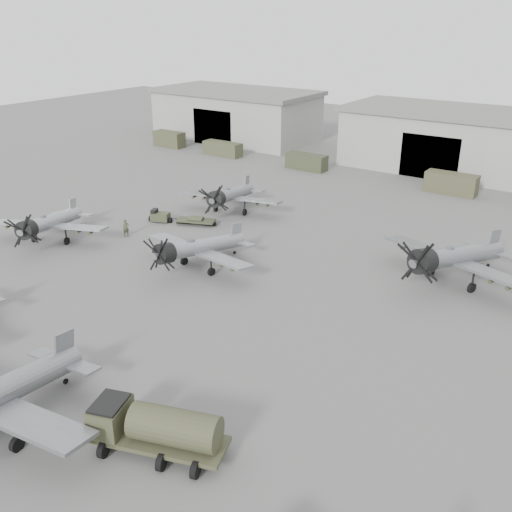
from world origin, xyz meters
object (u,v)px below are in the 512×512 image
(fuel_tanker, at_px, (157,427))
(aircraft_mid_1, at_px, (196,248))
(aircraft_far_1, at_px, (453,257))
(ground_crew, at_px, (126,228))
(tug_trailer, at_px, (174,218))
(aircraft_mid_0, at_px, (47,223))
(aircraft_far_0, at_px, (229,195))

(fuel_tanker, bearing_deg, aircraft_mid_1, 106.61)
(aircraft_far_1, height_order, ground_crew, aircraft_far_1)
(tug_trailer, bearing_deg, aircraft_mid_1, -60.38)
(aircraft_mid_1, relative_size, ground_crew, 6.59)
(aircraft_mid_0, xyz_separation_m, ground_crew, (4.79, 5.79, -1.25))
(aircraft_far_1, xyz_separation_m, tug_trailer, (-29.62, -1.99, -1.93))
(aircraft_far_0, relative_size, fuel_tanker, 1.60)
(aircraft_mid_1, height_order, aircraft_far_1, aircraft_far_1)
(aircraft_mid_0, xyz_separation_m, fuel_tanker, (29.42, -15.27, -0.56))
(aircraft_mid_1, relative_size, tug_trailer, 1.65)
(aircraft_mid_0, height_order, aircraft_far_0, aircraft_far_0)
(aircraft_mid_0, distance_m, aircraft_far_1, 38.20)
(ground_crew, bearing_deg, aircraft_far_1, -52.19)
(aircraft_mid_0, bearing_deg, ground_crew, 26.51)
(aircraft_far_1, distance_m, ground_crew, 31.92)
(aircraft_mid_1, xyz_separation_m, tug_trailer, (-10.13, 8.14, -1.59))
(aircraft_mid_0, distance_m, tug_trailer, 13.17)
(aircraft_far_1, distance_m, tug_trailer, 29.75)
(fuel_tanker, bearing_deg, aircraft_mid_0, 133.95)
(fuel_tanker, relative_size, tug_trailer, 1.05)
(aircraft_mid_1, relative_size, fuel_tanker, 1.57)
(aircraft_far_0, xyz_separation_m, fuel_tanker, (20.21, -32.84, -0.59))
(aircraft_far_0, height_order, tug_trailer, aircraft_far_0)
(aircraft_far_1, relative_size, tug_trailer, 1.89)
(aircraft_far_1, bearing_deg, aircraft_mid_0, -140.86)
(aircraft_far_0, bearing_deg, ground_crew, -124.42)
(fuel_tanker, height_order, ground_crew, fuel_tanker)
(aircraft_far_1, distance_m, fuel_tanker, 29.51)
(aircraft_mid_0, distance_m, aircraft_mid_1, 16.58)
(aircraft_far_0, bearing_deg, tug_trailer, -131.30)
(aircraft_mid_0, distance_m, aircraft_far_0, 19.84)
(aircraft_far_1, bearing_deg, fuel_tanker, -83.95)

